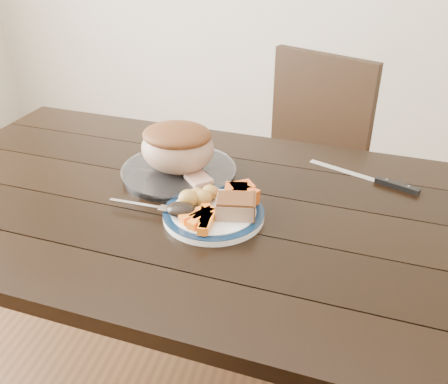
% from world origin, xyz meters
% --- Properties ---
extents(dining_table, '(1.67, 1.03, 0.75)m').
position_xyz_m(dining_table, '(0.00, 0.00, 0.66)').
color(dining_table, black).
rests_on(dining_table, ground).
extents(chair_far, '(0.56, 0.56, 0.93)m').
position_xyz_m(chair_far, '(0.21, 0.73, 0.52)').
color(chair_far, black).
rests_on(chair_far, ground).
extents(dinner_plate, '(0.25, 0.25, 0.02)m').
position_xyz_m(dinner_plate, '(0.06, -0.06, 0.76)').
color(dinner_plate, white).
rests_on(dinner_plate, dining_table).
extents(plate_rim, '(0.25, 0.25, 0.02)m').
position_xyz_m(plate_rim, '(0.06, -0.06, 0.77)').
color(plate_rim, '#0B1E37').
rests_on(plate_rim, dinner_plate).
extents(serving_platter, '(0.31, 0.31, 0.02)m').
position_xyz_m(serving_platter, '(-0.09, 0.12, 0.76)').
color(serving_platter, white).
rests_on(serving_platter, dining_table).
extents(pork_slice, '(0.10, 0.09, 0.04)m').
position_xyz_m(pork_slice, '(0.12, -0.07, 0.79)').
color(pork_slice, tan).
rests_on(pork_slice, dinner_plate).
extents(roasted_potatoes, '(0.09, 0.09, 0.04)m').
position_xyz_m(roasted_potatoes, '(0.02, -0.04, 0.79)').
color(roasted_potatoes, gold).
rests_on(roasted_potatoes, dinner_plate).
extents(carrot_batons, '(0.08, 0.11, 0.02)m').
position_xyz_m(carrot_batons, '(0.05, -0.12, 0.78)').
color(carrot_batons, orange).
rests_on(carrot_batons, dinner_plate).
extents(pumpkin_wedges, '(0.09, 0.09, 0.04)m').
position_xyz_m(pumpkin_wedges, '(0.12, 0.00, 0.79)').
color(pumpkin_wedges, '#F0551A').
rests_on(pumpkin_wedges, dinner_plate).
extents(dark_mushroom, '(0.07, 0.05, 0.03)m').
position_xyz_m(dark_mushroom, '(-0.00, -0.10, 0.79)').
color(dark_mushroom, black).
rests_on(dark_mushroom, dinner_plate).
extents(fork, '(0.18, 0.03, 0.00)m').
position_xyz_m(fork, '(-0.10, -0.08, 0.77)').
color(fork, silver).
rests_on(fork, dinner_plate).
extents(roast_joint, '(0.20, 0.17, 0.13)m').
position_xyz_m(roast_joint, '(-0.09, 0.12, 0.83)').
color(roast_joint, '#A57C65').
rests_on(roast_joint, serving_platter).
extents(cut_slice, '(0.09, 0.09, 0.02)m').
position_xyz_m(cut_slice, '(-0.01, 0.07, 0.78)').
color(cut_slice, tan).
rests_on(cut_slice, serving_platter).
extents(carving_knife, '(0.30, 0.14, 0.01)m').
position_xyz_m(carving_knife, '(0.47, 0.22, 0.76)').
color(carving_knife, silver).
rests_on(carving_knife, dining_table).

